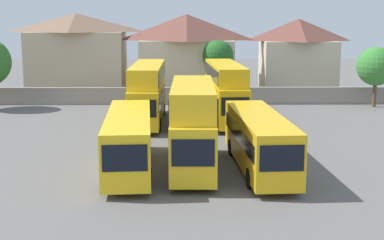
{
  "coord_description": "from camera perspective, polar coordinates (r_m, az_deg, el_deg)",
  "views": [
    {
      "loc": [
        -0.43,
        -32.22,
        9.22
      ],
      "look_at": [
        0.0,
        3.0,
        2.56
      ],
      "focal_mm": 51.88,
      "sensor_mm": 36.0,
      "label": 1
    }
  ],
  "objects": [
    {
      "name": "bus_2",
      "position": [
        33.16,
        0.08,
        -0.22
      ],
      "size": [
        2.69,
        10.09,
        5.22
      ],
      "rotation": [
        0.0,
        0.0,
        -1.58
      ],
      "color": "yellow",
      "rests_on": "ground"
    },
    {
      "name": "depot_boundary_wall",
      "position": [
        58.36,
        -0.27,
        2.51
      ],
      "size": [
        56.0,
        0.5,
        1.8
      ],
      "primitive_type": "cube",
      "color": "gray",
      "rests_on": "ground"
    },
    {
      "name": "ground",
      "position": [
        51.06,
        -0.2,
        0.3
      ],
      "size": [
        140.0,
        140.0,
        0.0
      ],
      "primitive_type": "plane",
      "color": "#605E5B"
    },
    {
      "name": "house_terrace_left",
      "position": [
        66.49,
        -11.73,
        6.69
      ],
      "size": [
        11.47,
        6.95,
        9.47
      ],
      "color": "#C6B293",
      "rests_on": "ground"
    },
    {
      "name": "house_terrace_centre",
      "position": [
        64.15,
        -0.56,
        6.74
      ],
      "size": [
        11.04,
        7.56,
        9.37
      ],
      "color": "beige",
      "rests_on": "ground"
    },
    {
      "name": "bus_3",
      "position": [
        33.62,
        6.94,
        -1.91
      ],
      "size": [
        3.26,
        11.83,
        3.36
      ],
      "rotation": [
        0.0,
        0.0,
        -1.51
      ],
      "color": "yellow",
      "rests_on": "ground"
    },
    {
      "name": "bus_6",
      "position": [
        48.61,
        3.44,
        3.18
      ],
      "size": [
        3.17,
        11.95,
        5.09
      ],
      "rotation": [
        0.0,
        0.0,
        -1.51
      ],
      "color": "yellow",
      "rests_on": "ground"
    },
    {
      "name": "tree_left_of_lot",
      "position": [
        60.52,
        2.68,
        6.56
      ],
      "size": [
        3.34,
        3.34,
        6.61
      ],
      "color": "brown",
      "rests_on": "ground"
    },
    {
      "name": "bus_4",
      "position": [
        48.2,
        -4.57,
        3.09
      ],
      "size": [
        2.68,
        12.0,
        5.09
      ],
      "rotation": [
        0.0,
        0.0,
        -1.58
      ],
      "color": "yellow",
      "rests_on": "ground"
    },
    {
      "name": "bus_1",
      "position": [
        33.52,
        -6.52,
        -1.89
      ],
      "size": [
        3.35,
        11.87,
        3.4
      ],
      "rotation": [
        0.0,
        0.0,
        -1.5
      ],
      "color": "yellow",
      "rests_on": "ground"
    },
    {
      "name": "tree_behind_wall",
      "position": [
        59.22,
        18.41,
        5.24
      ],
      "size": [
        3.91,
        3.91,
        6.11
      ],
      "color": "brown",
      "rests_on": "ground"
    },
    {
      "name": "bus_5",
      "position": [
        48.56,
        -0.01,
        2.02
      ],
      "size": [
        3.39,
        11.32,
        3.3
      ],
      "rotation": [
        0.0,
        0.0,
        -1.65
      ],
      "color": "gold",
      "rests_on": "ground"
    },
    {
      "name": "house_terrace_right",
      "position": [
        66.29,
        10.81,
        6.45
      ],
      "size": [
        8.75,
        6.75,
        8.86
      ],
      "color": "beige",
      "rests_on": "ground"
    }
  ]
}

